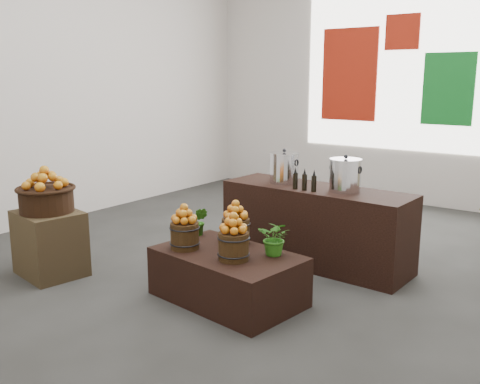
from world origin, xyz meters
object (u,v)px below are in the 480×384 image
Objects in this scene: stock_pot_left at (284,169)px; crate at (50,243)px; wicker_basket at (47,200)px; display_table at (228,276)px; counter at (316,226)px; stock_pot_center at (345,176)px.

crate is at bearing -129.82° from stock_pot_left.
wicker_basket is 1.67× the size of stock_pot_left.
crate is 0.51× the size of display_table.
crate is 2.60m from counter.
display_table is at bearing -94.33° from counter.
stock_pot_center is (0.70, -0.03, 0.00)m from stock_pot_left.
wicker_basket is at bearing -156.50° from display_table.
wicker_basket reaches higher than crate.
wicker_basket is at bearing -141.15° from stock_pot_center.
display_table is at bearing 16.40° from wicker_basket.
wicker_basket is 1.67× the size of stock_pot_center.
wicker_basket is 1.89m from display_table.
stock_pot_center is at bearing 77.26° from display_table.
counter is 0.67m from stock_pot_left.
stock_pot_left reaches higher than wicker_basket.
wicker_basket is at bearing -134.40° from counter.
counter is 6.47× the size of stock_pot_center.
stock_pot_left reaches higher than counter.
stock_pot_center is (0.31, -0.01, 0.54)m from counter.
wicker_basket is 0.41× the size of display_table.
wicker_basket is at bearing -129.82° from stock_pot_left.
crate is 2.42m from stock_pot_left.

